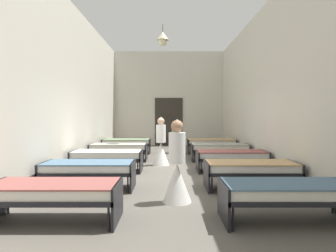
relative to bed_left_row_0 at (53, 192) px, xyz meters
name	(u,v)px	position (x,y,z in m)	size (l,w,h in m)	color
ground_plane	(168,173)	(1.70, 3.80, -0.49)	(6.11, 14.43, 0.10)	#59544C
room_shell	(168,89)	(1.70, 5.06, 1.93)	(5.91, 14.03, 4.74)	beige
bed_left_row_0	(53,192)	(0.00, 0.00, 0.00)	(1.90, 0.84, 0.57)	black
bed_right_row_0	(286,192)	(3.41, 0.00, 0.00)	(1.90, 0.84, 0.57)	black
bed_left_row_1	(88,168)	(0.00, 1.90, 0.00)	(1.90, 0.84, 0.57)	black
bed_right_row_1	(250,168)	(3.41, 1.90, 0.00)	(1.90, 0.84, 0.57)	black
bed_left_row_2	(106,156)	(0.00, 3.80, 0.00)	(1.90, 0.84, 0.57)	black
bed_right_row_2	(230,156)	(3.41, 3.80, 0.00)	(1.90, 0.84, 0.57)	black
bed_left_row_3	(118,148)	(0.00, 5.70, 0.00)	(1.90, 0.84, 0.57)	black
bed_right_row_3	(218,148)	(3.41, 5.70, 0.00)	(1.90, 0.84, 0.57)	black
bed_left_row_4	(126,142)	(0.00, 7.60, 0.00)	(1.90, 0.84, 0.57)	black
bed_right_row_4	(210,142)	(3.41, 7.60, 0.00)	(1.90, 0.84, 0.57)	black
nurse_near_aisle	(160,148)	(1.45, 4.85, 0.09)	(0.52, 0.52, 1.49)	white
nurse_mid_aisle	(176,173)	(1.83, 0.98, 0.09)	(0.52, 0.52, 1.49)	white
potted_plant	(173,136)	(1.93, 7.69, 0.24)	(0.46, 0.46, 1.26)	brown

